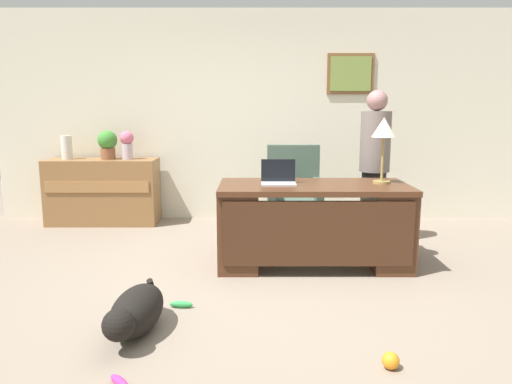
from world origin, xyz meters
TOP-DOWN VIEW (x-y plane):
  - ground_plane at (0.00, 0.00)m, footprint 12.00×12.00m
  - back_wall at (0.01, 2.60)m, footprint 7.00×0.16m
  - desk at (0.43, 0.57)m, footprint 1.76×0.82m
  - credenza at (-2.06, 2.25)m, footprint 1.38×0.50m
  - armchair at (0.32, 1.58)m, footprint 0.60×0.59m
  - person_standing at (1.17, 1.34)m, footprint 0.32×0.32m
  - dog_lying at (-0.90, -0.86)m, footprint 0.37×0.78m
  - laptop at (0.10, 0.63)m, footprint 0.32×0.22m
  - desk_lamp at (1.07, 0.65)m, footprint 0.22×0.22m
  - vase_with_flowers at (-1.72, 2.25)m, footprint 0.17×0.17m
  - vase_empty at (-2.48, 2.25)m, footprint 0.13×0.13m
  - potted_plant at (-1.97, 2.25)m, footprint 0.24×0.24m
  - dog_toy_ball at (0.66, -1.29)m, footprint 0.10×0.10m
  - dog_toy_bone at (-0.67, -0.43)m, footprint 0.18×0.06m
  - dog_toy_plush at (-0.84, -1.46)m, footprint 0.15×0.15m

SIDE VIEW (x-z plane):
  - ground_plane at x=0.00m, z-range 0.00..0.00m
  - dog_toy_bone at x=-0.67m, z-range 0.00..0.05m
  - dog_toy_plush at x=-0.84m, z-range 0.00..0.05m
  - dog_toy_ball at x=0.66m, z-range 0.00..0.10m
  - dog_lying at x=-0.90m, z-range 0.01..0.31m
  - credenza at x=-2.06m, z-range 0.00..0.83m
  - desk at x=0.43m, z-range 0.03..0.80m
  - armchair at x=0.32m, z-range -0.05..1.00m
  - laptop at x=0.10m, z-range 0.71..0.94m
  - person_standing at x=1.17m, z-range 0.03..1.68m
  - vase_empty at x=-2.48m, z-range 0.83..1.12m
  - vase_with_flowers at x=-1.72m, z-range 0.85..1.20m
  - potted_plant at x=-1.97m, z-range 0.84..1.20m
  - desk_lamp at x=1.07m, z-range 0.95..1.56m
  - back_wall at x=0.01m, z-range 0.00..2.70m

